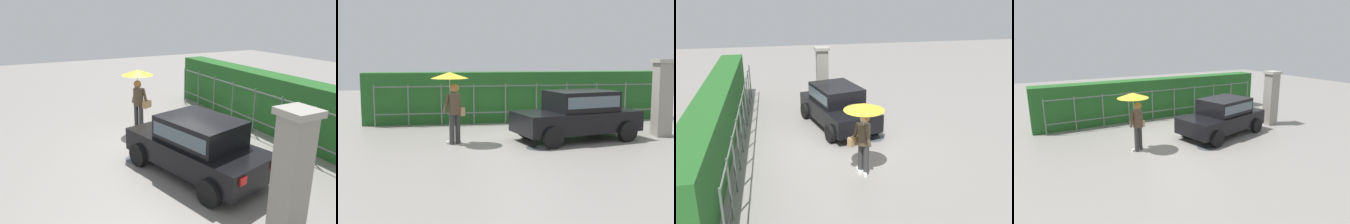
# 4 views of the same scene
# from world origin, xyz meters

# --- Properties ---
(ground_plane) EXTENTS (40.00, 40.00, 0.00)m
(ground_plane) POSITION_xyz_m (0.00, 0.00, 0.00)
(ground_plane) COLOR gray
(car) EXTENTS (3.99, 2.55, 1.48)m
(car) POSITION_xyz_m (1.47, -0.20, 0.80)
(car) COLOR black
(car) RESTS_ON ground
(pedestrian) EXTENTS (1.06, 1.06, 2.06)m
(pedestrian) POSITION_xyz_m (-2.27, -0.23, 1.54)
(pedestrian) COLOR #333333
(pedestrian) RESTS_ON ground
(gate_pillar) EXTENTS (0.60, 0.60, 2.42)m
(gate_pillar) POSITION_xyz_m (4.26, -0.04, 1.24)
(gate_pillar) COLOR gray
(gate_pillar) RESTS_ON ground
(fence_section) EXTENTS (10.57, 0.05, 1.50)m
(fence_section) POSITION_xyz_m (0.38, 3.08, 0.82)
(fence_section) COLOR #59605B
(fence_section) RESTS_ON ground
(hedge_row) EXTENTS (11.52, 0.90, 1.90)m
(hedge_row) POSITION_xyz_m (0.38, 3.81, 0.95)
(hedge_row) COLOR #235B23
(hedge_row) RESTS_ON ground
(puddle_near) EXTENTS (0.75, 0.75, 0.00)m
(puddle_near) POSITION_xyz_m (0.06, -1.18, 0.00)
(puddle_near) COLOR #4C545B
(puddle_near) RESTS_ON ground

